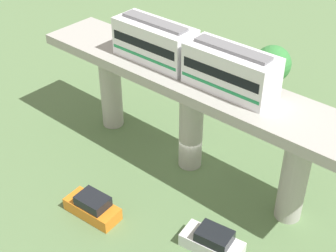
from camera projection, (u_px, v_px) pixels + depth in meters
ground_plane at (190, 164)px, 40.32m from camera, size 120.00×120.00×0.00m
viaduct at (192, 100)px, 36.76m from camera, size 5.20×28.00×8.37m
train at (191, 55)px, 34.80m from camera, size 2.64×13.55×3.24m
parked_car_orange at (93, 207)px, 35.09m from camera, size 2.13×4.33×1.76m
parked_car_white at (213, 242)px, 32.37m from camera, size 2.41×4.42×1.76m
tree_near_viaduct at (272, 64)px, 46.07m from camera, size 3.59×3.59×5.95m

